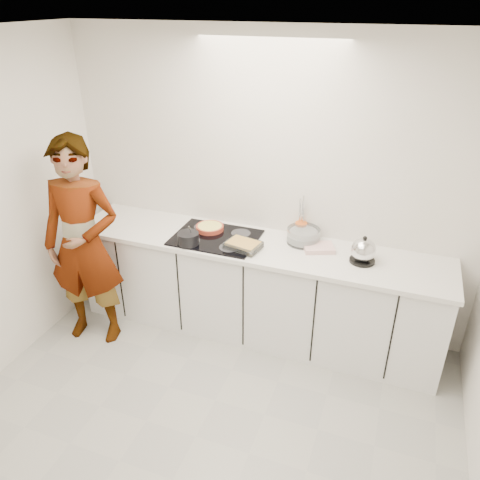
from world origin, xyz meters
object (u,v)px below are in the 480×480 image
(tart_dish, at_px, (210,227))
(kettle, at_px, (363,251))
(saucepan, at_px, (188,238))
(utensil_crock, at_px, (301,230))
(cook, at_px, (83,245))
(mixing_bowl, at_px, (303,236))
(hob, at_px, (216,237))
(baking_dish, at_px, (243,245))

(tart_dish, xyz_separation_m, kettle, (1.34, -0.08, 0.06))
(saucepan, bearing_deg, utensil_crock, 29.77)
(tart_dish, distance_m, saucepan, 0.31)
(tart_dish, relative_size, cook, 0.16)
(mixing_bowl, height_order, kettle, kettle)
(hob, distance_m, baking_dish, 0.31)
(tart_dish, relative_size, mixing_bowl, 0.85)
(hob, bearing_deg, saucepan, -130.31)
(kettle, distance_m, cook, 2.29)
(saucepan, distance_m, mixing_bowl, 0.97)
(baking_dish, xyz_separation_m, mixing_bowl, (0.44, 0.29, 0.02))
(hob, relative_size, kettle, 3.18)
(saucepan, bearing_deg, tart_dish, 78.32)
(tart_dish, xyz_separation_m, cook, (-0.88, -0.62, -0.02))
(kettle, bearing_deg, baking_dish, -172.11)
(utensil_crock, bearing_deg, tart_dish, -167.11)
(saucepan, xyz_separation_m, kettle, (1.40, 0.22, 0.03))
(saucepan, height_order, kettle, kettle)
(saucepan, distance_m, utensil_crock, 0.97)
(saucepan, distance_m, baking_dish, 0.47)
(hob, height_order, baking_dish, baking_dish)
(baking_dish, bearing_deg, mixing_bowl, 33.45)
(mixing_bowl, height_order, utensil_crock, utensil_crock)
(tart_dish, bearing_deg, saucepan, -101.68)
(mixing_bowl, bearing_deg, cook, -157.94)
(baking_dish, bearing_deg, utensil_crock, 45.49)
(kettle, bearing_deg, mixing_bowl, 162.99)
(baking_dish, relative_size, utensil_crock, 2.38)
(saucepan, bearing_deg, cook, -158.81)
(hob, bearing_deg, cook, -152.52)
(baking_dish, distance_m, mixing_bowl, 0.52)
(tart_dish, distance_m, cook, 1.08)
(utensil_crock, distance_m, cook, 1.85)
(baking_dish, distance_m, cook, 1.34)
(tart_dish, distance_m, kettle, 1.35)
(saucepan, height_order, mixing_bowl, saucepan)
(tart_dish, bearing_deg, hob, -46.66)
(hob, distance_m, mixing_bowl, 0.75)
(saucepan, relative_size, utensil_crock, 1.81)
(tart_dish, bearing_deg, cook, -144.87)
(baking_dish, distance_m, utensil_crock, 0.55)
(hob, bearing_deg, utensil_crock, 22.97)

